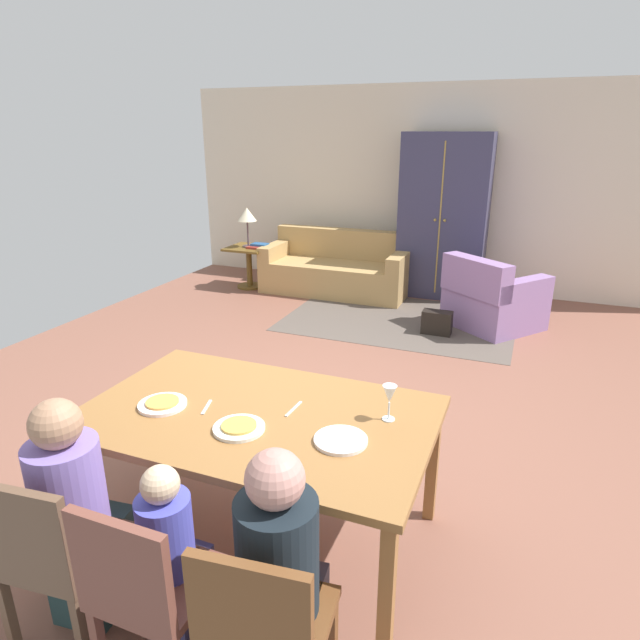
{
  "coord_description": "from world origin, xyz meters",
  "views": [
    {
      "loc": [
        1.42,
        -3.48,
        2.12
      ],
      "look_at": [
        0.09,
        -0.14,
        0.85
      ],
      "focal_mm": 30.39,
      "sensor_mm": 36.0,
      "label": 1
    }
  ],
  "objects_px": {
    "dining_chair_child": "(146,585)",
    "book_lower": "(256,247)",
    "armchair": "(492,300)",
    "handbag": "(437,323)",
    "plate_near_woman": "(341,440)",
    "dining_chair_man": "(50,551)",
    "dining_table": "(257,424)",
    "wine_glass": "(389,396)",
    "dining_chair_woman": "(263,628)",
    "couch": "(337,270)",
    "person_man": "(80,519)",
    "table_lamp": "(247,216)",
    "side_table": "(249,261)",
    "armoire": "(444,217)",
    "book_upper": "(260,244)",
    "person_woman": "(282,585)",
    "plate_near_man": "(163,404)",
    "person_child": "(175,566)",
    "plate_near_child": "(239,428)"
  },
  "relations": [
    {
      "from": "dining_chair_child",
      "to": "book_lower",
      "type": "relative_size",
      "value": 3.95
    },
    {
      "from": "armchair",
      "to": "handbag",
      "type": "bearing_deg",
      "value": -138.52
    },
    {
      "from": "plate_near_woman",
      "to": "dining_chair_man",
      "type": "xyz_separation_m",
      "value": [
        -0.97,
        -0.81,
        -0.28
      ]
    },
    {
      "from": "dining_table",
      "to": "wine_glass",
      "type": "distance_m",
      "value": 0.69
    },
    {
      "from": "dining_chair_woman",
      "to": "couch",
      "type": "distance_m",
      "value": 5.83
    },
    {
      "from": "person_man",
      "to": "table_lamp",
      "type": "distance_m",
      "value": 5.52
    },
    {
      "from": "dining_chair_woman",
      "to": "side_table",
      "type": "distance_m",
      "value": 6.08
    },
    {
      "from": "armoire",
      "to": "book_upper",
      "type": "distance_m",
      "value": 2.5
    },
    {
      "from": "table_lamp",
      "to": "person_man",
      "type": "bearing_deg",
      "value": -68.8
    },
    {
      "from": "dining_chair_child",
      "to": "person_woman",
      "type": "distance_m",
      "value": 0.52
    },
    {
      "from": "side_table",
      "to": "table_lamp",
      "type": "distance_m",
      "value": 0.63
    },
    {
      "from": "plate_near_man",
      "to": "person_woman",
      "type": "distance_m",
      "value": 1.18
    },
    {
      "from": "armchair",
      "to": "handbag",
      "type": "xyz_separation_m",
      "value": [
        -0.52,
        -0.46,
        -0.19
      ]
    },
    {
      "from": "armchair",
      "to": "armoire",
      "type": "relative_size",
      "value": 0.57
    },
    {
      "from": "side_table",
      "to": "dining_chair_man",
      "type": "bearing_deg",
      "value": -69.32
    },
    {
      "from": "person_man",
      "to": "book_upper",
      "type": "relative_size",
      "value": 5.04
    },
    {
      "from": "dining_chair_man",
      "to": "person_child",
      "type": "bearing_deg",
      "value": 19.46
    },
    {
      "from": "dining_chair_woman",
      "to": "side_table",
      "type": "height_order",
      "value": "dining_chair_woman"
    },
    {
      "from": "book_upper",
      "to": "person_woman",
      "type": "bearing_deg",
      "value": -61.48
    },
    {
      "from": "couch",
      "to": "plate_near_child",
      "type": "bearing_deg",
      "value": -75.39
    },
    {
      "from": "armoire",
      "to": "couch",
      "type": "bearing_deg",
      "value": -164.48
    },
    {
      "from": "person_woman",
      "to": "handbag",
      "type": "xyz_separation_m",
      "value": [
        -0.16,
        4.22,
        -0.38
      ]
    },
    {
      "from": "plate_near_woman",
      "to": "book_upper",
      "type": "bearing_deg",
      "value": 121.82
    },
    {
      "from": "person_woman",
      "to": "armchair",
      "type": "xyz_separation_m",
      "value": [
        0.36,
        4.68,
        -0.19
      ]
    },
    {
      "from": "armchair",
      "to": "side_table",
      "type": "relative_size",
      "value": 2.07
    },
    {
      "from": "side_table",
      "to": "wine_glass",
      "type": "bearing_deg",
      "value": -53.47
    },
    {
      "from": "person_man",
      "to": "plate_near_man",
      "type": "bearing_deg",
      "value": 89.65
    },
    {
      "from": "dining_chair_man",
      "to": "handbag",
      "type": "distance_m",
      "value": 4.49
    },
    {
      "from": "plate_near_child",
      "to": "handbag",
      "type": "relative_size",
      "value": 0.78
    },
    {
      "from": "dining_chair_man",
      "to": "dining_chair_woman",
      "type": "height_order",
      "value": "same"
    },
    {
      "from": "couch",
      "to": "person_woman",
      "type": "bearing_deg",
      "value": -72.06
    },
    {
      "from": "dining_chair_woman",
      "to": "handbag",
      "type": "distance_m",
      "value": 4.42
    },
    {
      "from": "plate_near_child",
      "to": "side_table",
      "type": "bearing_deg",
      "value": 118.48
    },
    {
      "from": "person_child",
      "to": "armchair",
      "type": "height_order",
      "value": "person_child"
    },
    {
      "from": "plate_near_child",
      "to": "person_child",
      "type": "xyz_separation_m",
      "value": [
        0.0,
        -0.56,
        -0.34
      ]
    },
    {
      "from": "couch",
      "to": "armchair",
      "type": "height_order",
      "value": "same"
    },
    {
      "from": "dining_table",
      "to": "person_woman",
      "type": "xyz_separation_m",
      "value": [
        0.48,
        -0.73,
        -0.18
      ]
    },
    {
      "from": "dining_chair_child",
      "to": "person_child",
      "type": "height_order",
      "value": "person_child"
    },
    {
      "from": "plate_near_man",
      "to": "plate_near_child",
      "type": "relative_size",
      "value": 1.0
    },
    {
      "from": "plate_near_child",
      "to": "dining_chair_woman",
      "type": "bearing_deg",
      "value": -55.64
    },
    {
      "from": "armchair",
      "to": "person_woman",
      "type": "bearing_deg",
      "value": -94.39
    },
    {
      "from": "dining_chair_child",
      "to": "dining_chair_woman",
      "type": "height_order",
      "value": "same"
    },
    {
      "from": "plate_near_man",
      "to": "side_table",
      "type": "relative_size",
      "value": 0.43
    },
    {
      "from": "dining_chair_man",
      "to": "book_upper",
      "type": "height_order",
      "value": "dining_chair_man"
    },
    {
      "from": "person_woman",
      "to": "book_upper",
      "type": "bearing_deg",
      "value": 118.52
    },
    {
      "from": "plate_near_woman",
      "to": "person_woman",
      "type": "xyz_separation_m",
      "value": [
        -0.0,
        -0.63,
        -0.26
      ]
    },
    {
      "from": "person_woman",
      "to": "table_lamp",
      "type": "bearing_deg",
      "value": 120.05
    },
    {
      "from": "dining_chair_man",
      "to": "person_child",
      "type": "height_order",
      "value": "person_child"
    },
    {
      "from": "armoire",
      "to": "wine_glass",
      "type": "bearing_deg",
      "value": -83.34
    },
    {
      "from": "couch",
      "to": "side_table",
      "type": "height_order",
      "value": "couch"
    }
  ]
}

